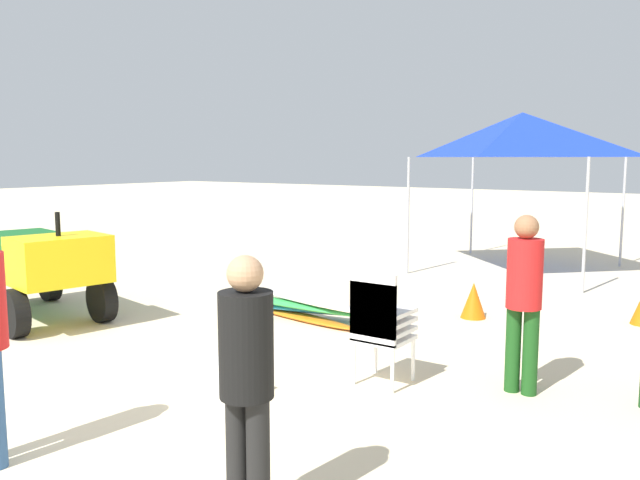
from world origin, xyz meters
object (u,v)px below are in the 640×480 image
object	(u,v)px
cooler_box	(227,379)
lifeguard_near_left	(524,292)
utility_cart	(36,261)
surfboard_pile	(298,306)
popup_canopy	(522,135)
lifeguard_near_right	(247,373)
traffic_cone_near	(473,300)
stacked_plastic_chairs	(379,319)

from	to	relation	value
cooler_box	lifeguard_near_left	bearing A→B (deg)	36.54
utility_cart	cooler_box	xyz separation A→B (m)	(4.08, -0.67, -0.62)
surfboard_pile	popup_canopy	bearing A→B (deg)	77.91
utility_cart	lifeguard_near_right	distance (m)	6.00
cooler_box	surfboard_pile	bearing A→B (deg)	113.84
lifeguard_near_right	lifeguard_near_left	bearing A→B (deg)	78.17
utility_cart	traffic_cone_near	distance (m)	5.93
stacked_plastic_chairs	surfboard_pile	size ratio (longest dim) A/B	0.41
stacked_plastic_chairs	popup_canopy	distance (m)	7.51
surfboard_pile	lifeguard_near_right	distance (m)	5.01
stacked_plastic_chairs	cooler_box	xyz separation A→B (m)	(-1.00, -1.03, -0.49)
lifeguard_near_right	popup_canopy	distance (m)	9.94
lifeguard_near_left	traffic_cone_near	world-z (taller)	lifeguard_near_left
surfboard_pile	cooler_box	world-z (taller)	cooler_box
traffic_cone_near	lifeguard_near_left	bearing A→B (deg)	-59.81
surfboard_pile	cooler_box	bearing A→B (deg)	-66.16
surfboard_pile	lifeguard_near_right	world-z (taller)	lifeguard_near_right
lifeguard_near_left	lifeguard_near_right	distance (m)	3.14
lifeguard_near_right	traffic_cone_near	world-z (taller)	lifeguard_near_right
stacked_plastic_chairs	lifeguard_near_right	distance (m)	2.57
stacked_plastic_chairs	traffic_cone_near	world-z (taller)	stacked_plastic_chairs
utility_cart	stacked_plastic_chairs	distance (m)	5.09
lifeguard_near_left	cooler_box	world-z (taller)	lifeguard_near_left
lifeguard_near_right	traffic_cone_near	size ratio (longest dim) A/B	3.30
stacked_plastic_chairs	lifeguard_near_left	bearing A→B (deg)	26.30
stacked_plastic_chairs	popup_canopy	bearing A→B (deg)	97.92
lifeguard_near_left	lifeguard_near_right	xyz separation A→B (m)	(-0.64, -3.08, -0.03)
stacked_plastic_chairs	lifeguard_near_left	world-z (taller)	lifeguard_near_left
surfboard_pile	utility_cart	bearing A→B (deg)	-145.18
stacked_plastic_chairs	cooler_box	distance (m)	1.52
lifeguard_near_left	lifeguard_near_right	world-z (taller)	lifeguard_near_left
popup_canopy	traffic_cone_near	bearing A→B (deg)	-79.80
popup_canopy	lifeguard_near_right	bearing A→B (deg)	-81.01
popup_canopy	lifeguard_near_left	bearing A→B (deg)	-71.75
lifeguard_near_right	traffic_cone_near	distance (m)	5.63
popup_canopy	surfboard_pile	bearing A→B (deg)	-102.09
stacked_plastic_chairs	surfboard_pile	distance (m)	2.78
stacked_plastic_chairs	utility_cart	bearing A→B (deg)	-175.89
traffic_cone_near	stacked_plastic_chairs	bearing A→B (deg)	-85.24
utility_cart	cooler_box	distance (m)	4.18
stacked_plastic_chairs	cooler_box	bearing A→B (deg)	-134.12
surfboard_pile	traffic_cone_near	xyz separation A→B (m)	(1.93, 1.39, 0.08)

